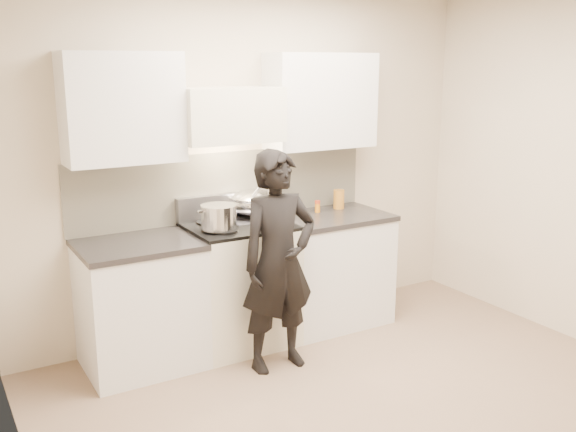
{
  "coord_description": "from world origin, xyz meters",
  "views": [
    {
      "loc": [
        -2.34,
        -2.77,
        2.13
      ],
      "look_at": [
        -0.09,
        1.05,
        1.06
      ],
      "focal_mm": 40.0,
      "sensor_mm": 36.0,
      "label": 1
    }
  ],
  "objects_px": {
    "wok": "(253,202)",
    "person": "(279,262)",
    "stove": "(240,284)",
    "counter_right": "(329,268)",
    "utensil_crock": "(277,203)"
  },
  "relations": [
    {
      "from": "wok",
      "to": "person",
      "type": "bearing_deg",
      "value": -102.39
    },
    {
      "from": "stove",
      "to": "counter_right",
      "type": "xyz_separation_m",
      "value": [
        0.83,
        0.0,
        -0.01
      ]
    },
    {
      "from": "stove",
      "to": "wok",
      "type": "distance_m",
      "value": 0.64
    },
    {
      "from": "person",
      "to": "stove",
      "type": "bearing_deg",
      "value": 96.28
    },
    {
      "from": "wok",
      "to": "person",
      "type": "relative_size",
      "value": 0.31
    },
    {
      "from": "counter_right",
      "to": "person",
      "type": "distance_m",
      "value": 0.98
    },
    {
      "from": "stove",
      "to": "person",
      "type": "relative_size",
      "value": 0.61
    },
    {
      "from": "stove",
      "to": "person",
      "type": "bearing_deg",
      "value": -83.63
    },
    {
      "from": "stove",
      "to": "wok",
      "type": "relative_size",
      "value": 1.95
    },
    {
      "from": "stove",
      "to": "utensil_crock",
      "type": "xyz_separation_m",
      "value": [
        0.47,
        0.25,
        0.53
      ]
    },
    {
      "from": "wok",
      "to": "utensil_crock",
      "type": "relative_size",
      "value": 1.7
    },
    {
      "from": "counter_right",
      "to": "wok",
      "type": "relative_size",
      "value": 1.87
    },
    {
      "from": "stove",
      "to": "wok",
      "type": "height_order",
      "value": "wok"
    },
    {
      "from": "stove",
      "to": "utensil_crock",
      "type": "relative_size",
      "value": 3.32
    },
    {
      "from": "counter_right",
      "to": "utensil_crock",
      "type": "distance_m",
      "value": 0.7
    }
  ]
}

